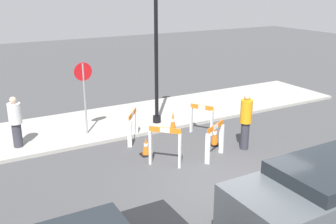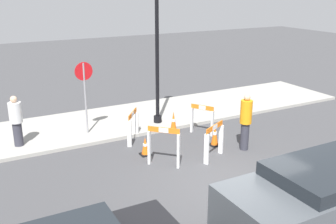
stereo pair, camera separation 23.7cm
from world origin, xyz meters
name	(u,v)px [view 1 (the left image)]	position (x,y,z in m)	size (l,w,h in m)	color
ground_plane	(237,191)	(0.00, 0.00, 0.00)	(60.00, 60.00, 0.00)	#424244
sidewalk_slab	(133,118)	(0.00, 6.21, 0.06)	(18.00, 3.42, 0.11)	#9E9B93
streetlamp_post	(156,29)	(0.51, 5.23, 3.47)	(0.44, 0.44, 5.22)	black
stop_sign	(84,87)	(-2.06, 5.39, 1.72)	(0.60, 0.06, 2.41)	gray
barricade_0	(215,140)	(0.66, 1.88, 0.58)	(0.91, 0.57, 1.06)	white
barricade_1	(202,118)	(1.45, 3.73, 0.55)	(0.55, 0.76, 1.02)	white
barricade_2	(133,125)	(-0.90, 4.21, 0.56)	(0.68, 0.82, 1.02)	white
barricade_3	(165,145)	(-0.85, 2.15, 0.62)	(0.74, 0.74, 1.15)	white
traffic_cone_0	(215,135)	(1.25, 2.69, 0.35)	(0.30, 0.30, 0.72)	black
traffic_cone_1	(173,122)	(0.71, 4.40, 0.35)	(0.30, 0.30, 0.72)	black
traffic_cone_2	(146,147)	(-1.00, 3.05, 0.27)	(0.30, 0.30, 0.57)	black
person_worker	(246,120)	(1.88, 2.00, 0.95)	(0.50, 0.50, 1.77)	#33333D
person_pedestrian	(15,121)	(-4.26, 5.33, 0.96)	(0.44, 0.44, 1.60)	#33333D
parked_car_1	(335,196)	(0.43, -2.40, 0.96)	(4.60, 1.85, 1.70)	#4C5156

